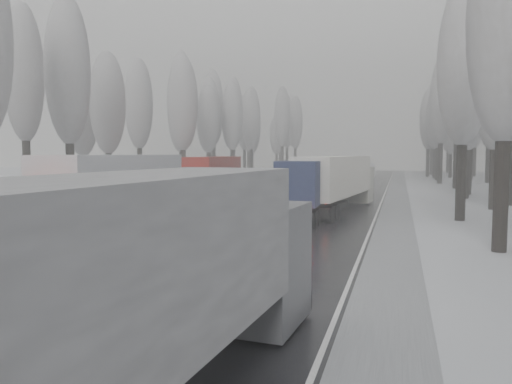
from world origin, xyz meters
The scene contains 53 objects.
carriageway_right centered at (5.25, 30.00, 0.01)m, with size 7.50×200.00×0.03m, color black.
carriageway_left centered at (-5.25, 30.00, 0.01)m, with size 7.50×200.00×0.03m, color black.
median_slush centered at (0.00, 30.00, 0.02)m, with size 3.00×200.00×0.04m, color #9B9FA3.
shoulder_right centered at (10.20, 30.00, 0.02)m, with size 2.40×200.00×0.04m, color #9B9FA3.
shoulder_left centered at (-10.20, 30.00, 0.02)m, with size 2.40×200.00×0.04m, color #9B9FA3.
median_guardrail centered at (0.00, 29.99, 0.60)m, with size 0.12×200.00×0.76m.
tree_16 centered at (15.04, 15.67, 10.67)m, with size 3.60×3.60×16.53m.
tree_18 centered at (14.51, 27.03, 10.70)m, with size 3.60×3.60×16.58m.
tree_20 centered at (17.90, 35.17, 10.14)m, with size 3.60×3.60×15.71m.
tree_22 centered at (17.02, 45.60, 10.24)m, with size 3.60×3.60×15.86m.
tree_24 centered at (17.90, 51.02, 13.19)m, with size 3.60×3.60×20.49m.
tree_26 centered at (17.56, 61.27, 12.10)m, with size 3.60×3.60×18.78m.
tree_27 centered at (24.72, 65.27, 11.36)m, with size 3.60×3.60×17.62m.
tree_28 centered at (16.34, 71.95, 12.64)m, with size 3.60×3.60×19.62m.
tree_29 centered at (23.71, 75.95, 11.67)m, with size 3.60×3.60×18.11m.
tree_30 centered at (16.56, 81.70, 11.52)m, with size 3.60×3.60×17.86m.
tree_31 centered at (22.48, 85.70, 11.97)m, with size 3.60×3.60×18.58m.
tree_32 centered at (16.63, 89.21, 11.18)m, with size 3.60×3.60×17.33m.
tree_33 centered at (19.77, 93.21, 9.26)m, with size 3.60×3.60×14.33m.
tree_34 centered at (15.73, 96.32, 11.37)m, with size 3.60×3.60×17.63m.
tree_35 centered at (24.94, 100.32, 11.77)m, with size 3.60×3.60×18.25m.
tree_36 centered at (17.04, 106.16, 13.02)m, with size 3.60×3.60×20.23m.
tree_37 centered at (24.02, 110.16, 10.56)m, with size 3.60×3.60×16.37m.
tree_38 centered at (18.73, 116.73, 11.59)m, with size 3.60×3.60×17.97m.
tree_39 centered at (21.55, 120.73, 10.45)m, with size 3.60×3.60×16.19m.
tree_58 centered at (-15.13, 24.57, 11.10)m, with size 3.60×3.60×17.21m.
tree_59 centered at (-22.80, 28.57, 11.87)m, with size 3.60×3.60×18.41m.
tree_60 centered at (-17.75, 34.20, 9.59)m, with size 3.60×3.60×14.84m.
tree_61 centered at (-23.52, 38.20, 9.02)m, with size 3.60×3.60×13.95m.
tree_62 centered at (-13.94, 43.73, 10.36)m, with size 3.60×3.60×16.04m.
tree_63 centered at (-21.85, 47.73, 10.89)m, with size 3.60×3.60×16.88m.
tree_64 centered at (-18.26, 52.71, 9.96)m, with size 3.60×3.60×15.42m.
tree_65 centered at (-20.05, 56.71, 12.55)m, with size 3.60×3.60×19.48m.
tree_66 centered at (-18.16, 62.35, 9.84)m, with size 3.60×3.60×15.23m.
tree_67 centered at (-19.54, 66.35, 11.03)m, with size 3.60×3.60×17.09m.
tree_68 centered at (-16.58, 69.11, 10.75)m, with size 3.60×3.60×16.65m.
tree_69 centered at (-21.42, 73.11, 12.46)m, with size 3.60×3.60×19.35m.
tree_70 centered at (-16.33, 79.19, 11.03)m, with size 3.60×3.60×17.09m.
tree_71 centered at (-21.09, 83.19, 12.63)m, with size 3.60×3.60×19.61m.
tree_72 centered at (-18.93, 88.54, 9.76)m, with size 3.60×3.60×15.11m.
tree_73 centered at (-21.82, 92.54, 11.11)m, with size 3.60×3.60×17.22m.
tree_74 centered at (-15.07, 99.33, 12.67)m, with size 3.60×3.60×19.68m.
tree_75 centered at (-24.20, 103.33, 11.99)m, with size 3.60×3.60×18.60m.
tree_76 centered at (-14.05, 108.72, 11.95)m, with size 3.60×3.60×18.55m.
tree_77 centered at (-19.66, 112.72, 9.26)m, with size 3.60×3.60×14.32m.
tree_78 centered at (-17.56, 115.31, 12.59)m, with size 3.60×3.60×19.55m.
tree_79 centered at (-20.33, 119.31, 11.01)m, with size 3.60×3.60×17.07m.
truck_grey_tarp centered at (6.20, -4.08, 2.51)m, with size 3.88×16.88×4.30m.
truck_blue_box centered at (4.13, 27.52, 2.43)m, with size 2.83×16.27×4.16m.
truck_cream_box centered at (5.76, 30.23, 2.58)m, with size 4.82×17.39×4.42m.
box_truck_distant centered at (4.56, 89.52, 1.42)m, with size 2.80×7.61×2.79m.
truck_red_white centered at (-5.67, 15.55, 2.66)m, with size 4.56×17.95×4.57m.
truck_red_red centered at (-7.88, 37.28, 2.52)m, with size 4.36×16.96×4.31m.
Camera 1 is at (10.47, -9.91, 4.64)m, focal length 35.00 mm.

